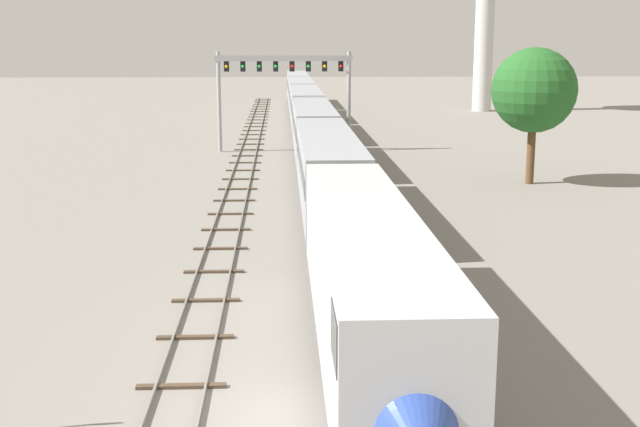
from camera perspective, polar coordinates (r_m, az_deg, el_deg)
name	(u,v)px	position (r m, az deg, el deg)	size (l,w,h in m)	color
ground_plane	(304,416)	(22.70, -1.13, -13.86)	(400.00, 400.00, 0.00)	gray
track_main	(307,141)	(81.06, -0.90, 5.04)	(2.60, 200.00, 0.16)	slate
track_near	(242,174)	(61.29, -5.45, 2.72)	(2.60, 160.00, 0.16)	slate
passenger_train	(309,120)	(76.13, -0.79, 6.51)	(3.04, 123.25, 4.80)	silver
signal_gantry	(284,78)	(73.55, -2.51, 9.38)	(12.10, 0.49, 8.83)	#999BA0
trackside_tree_left	(534,91)	(58.59, 14.62, 8.24)	(5.80, 5.80, 9.37)	brown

